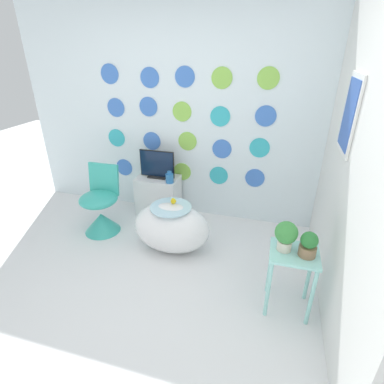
% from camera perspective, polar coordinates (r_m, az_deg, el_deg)
% --- Properties ---
extents(ground_plane, '(12.00, 12.00, 0.00)m').
position_cam_1_polar(ground_plane, '(2.73, -14.20, -22.74)').
color(ground_plane, white).
extents(wall_back_dotted, '(4.21, 0.05, 2.60)m').
position_cam_1_polar(wall_back_dotted, '(3.67, -1.36, 14.64)').
color(wall_back_dotted, white).
rests_on(wall_back_dotted, ground_plane).
extents(wall_right, '(0.06, 2.92, 2.60)m').
position_cam_1_polar(wall_right, '(2.62, 27.74, 7.17)').
color(wall_right, silver).
rests_on(wall_right, ground_plane).
extents(bathtub, '(0.83, 0.53, 0.54)m').
position_cam_1_polar(bathtub, '(3.23, -3.91, -6.75)').
color(bathtub, white).
rests_on(bathtub, ground_plane).
extents(rubber_duck, '(0.06, 0.06, 0.07)m').
position_cam_1_polar(rubber_duck, '(3.11, -3.59, -1.70)').
color(rubber_duck, yellow).
rests_on(rubber_duck, bathtub).
extents(chair, '(0.44, 0.44, 0.80)m').
position_cam_1_polar(chair, '(3.70, -17.00, -3.40)').
color(chair, '#38B2A3').
rests_on(chair, ground_plane).
extents(tv_cabinet, '(0.53, 0.35, 0.53)m').
position_cam_1_polar(tv_cabinet, '(3.91, -6.37, -0.80)').
color(tv_cabinet, silver).
rests_on(tv_cabinet, ground_plane).
extents(tv, '(0.44, 0.12, 0.35)m').
position_cam_1_polar(tv, '(3.74, -6.68, 5.03)').
color(tv, black).
rests_on(tv, tv_cabinet).
extents(vase, '(0.10, 0.10, 0.14)m').
position_cam_1_polar(vase, '(3.61, -4.29, 2.72)').
color(vase, '#2D72B7').
rests_on(vase, tv_cabinet).
extents(side_table, '(0.38, 0.33, 0.57)m').
position_cam_1_polar(side_table, '(2.59, 18.55, -13.18)').
color(side_table, '#99E0D8').
rests_on(side_table, ground_plane).
extents(potted_plant_left, '(0.18, 0.18, 0.25)m').
position_cam_1_polar(potted_plant_left, '(2.44, 17.47, -7.76)').
color(potted_plant_left, beige).
rests_on(potted_plant_left, side_table).
extents(potted_plant_right, '(0.13, 0.13, 0.21)m').
position_cam_1_polar(potted_plant_right, '(2.46, 21.32, -9.29)').
color(potted_plant_right, '#8C6B4C').
rests_on(potted_plant_right, side_table).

